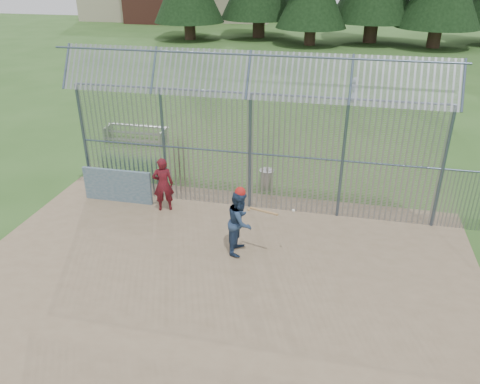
% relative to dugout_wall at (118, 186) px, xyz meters
% --- Properties ---
extents(ground, '(120.00, 120.00, 0.00)m').
position_rel_dugout_wall_xyz_m(ground, '(4.60, -2.90, -0.62)').
color(ground, '#2D511E').
rests_on(ground, ground).
extents(dirt_infield, '(14.00, 10.00, 0.02)m').
position_rel_dugout_wall_xyz_m(dirt_infield, '(4.60, -3.40, -0.61)').
color(dirt_infield, '#756047').
rests_on(dirt_infield, ground).
extents(dugout_wall, '(2.50, 0.12, 1.20)m').
position_rel_dugout_wall_xyz_m(dugout_wall, '(0.00, 0.00, 0.00)').
color(dugout_wall, '#38566B').
rests_on(dugout_wall, dirt_infield).
extents(batter, '(0.76, 0.96, 1.93)m').
position_rel_dugout_wall_xyz_m(batter, '(4.88, -2.16, 0.36)').
color(batter, navy).
rests_on(batter, dirt_infield).
extents(onlooker, '(0.81, 0.68, 1.89)m').
position_rel_dugout_wall_xyz_m(onlooker, '(1.81, -0.24, 0.35)').
color(onlooker, maroon).
rests_on(onlooker, dirt_infield).
extents(bg_kid_standing, '(0.84, 0.83, 1.46)m').
position_rel_dugout_wall_xyz_m(bg_kid_standing, '(8.08, 15.25, 0.11)').
color(bg_kid_standing, gray).
rests_on(bg_kid_standing, ground).
extents(batting_gear, '(1.71, 0.45, 0.63)m').
position_rel_dugout_wall_xyz_m(batting_gear, '(5.00, -2.18, 1.25)').
color(batting_gear, '#B11A17').
rests_on(batting_gear, ground).
extents(trash_can, '(0.56, 0.56, 0.82)m').
position_rel_dugout_wall_xyz_m(trash_can, '(4.93, 2.18, -0.24)').
color(trash_can, gray).
rests_on(trash_can, ground).
extents(bleacher, '(3.00, 0.95, 0.72)m').
position_rel_dugout_wall_xyz_m(bleacher, '(-1.89, 5.79, -0.21)').
color(bleacher, slate).
rests_on(bleacher, ground).
extents(backstop_fence, '(20.09, 0.81, 5.30)m').
position_rel_dugout_wall_xyz_m(backstop_fence, '(6.41, 0.53, 1.74)').
color(backstop_fence, '#47566B').
rests_on(backstop_fence, ground).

